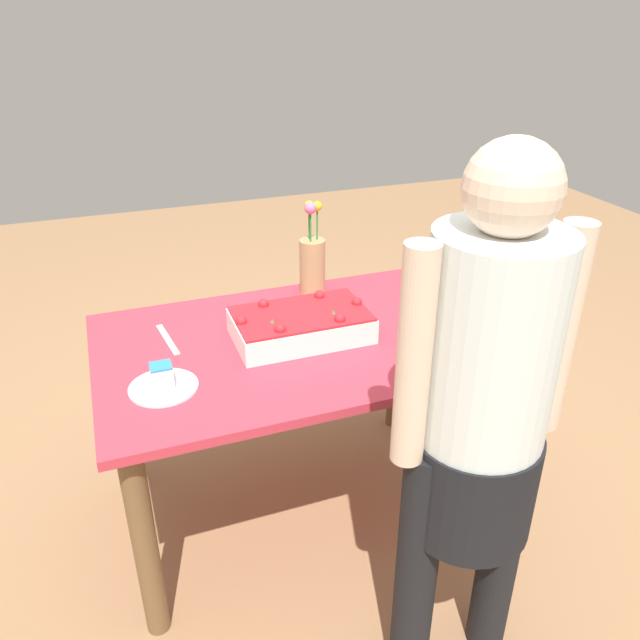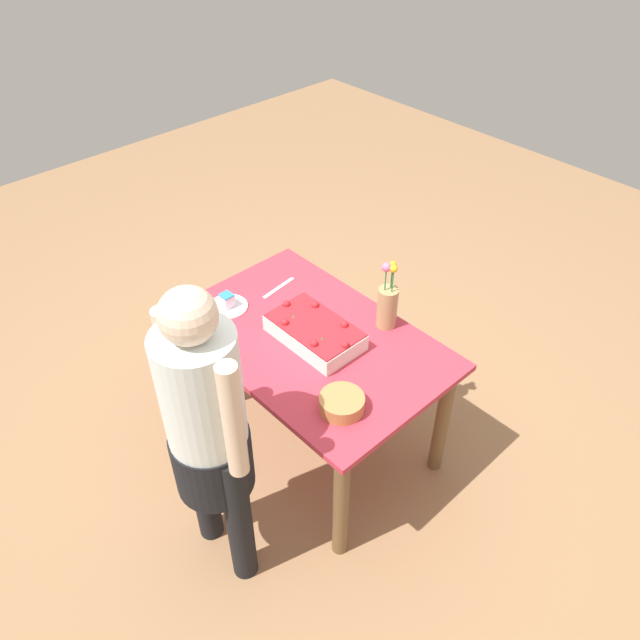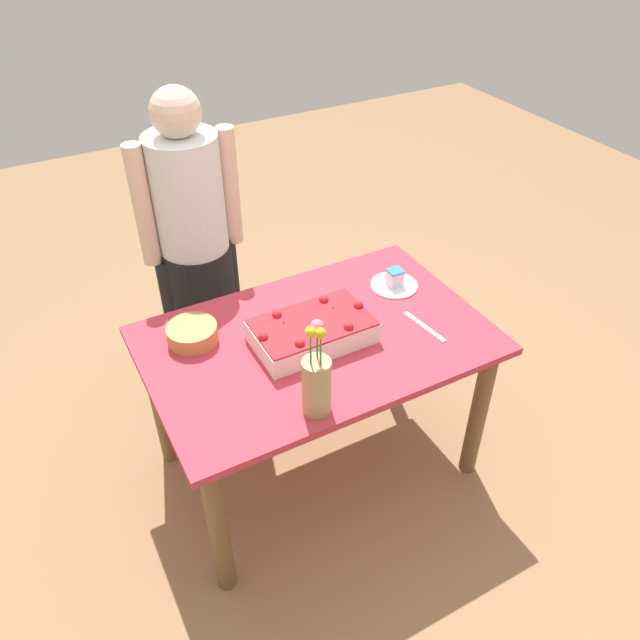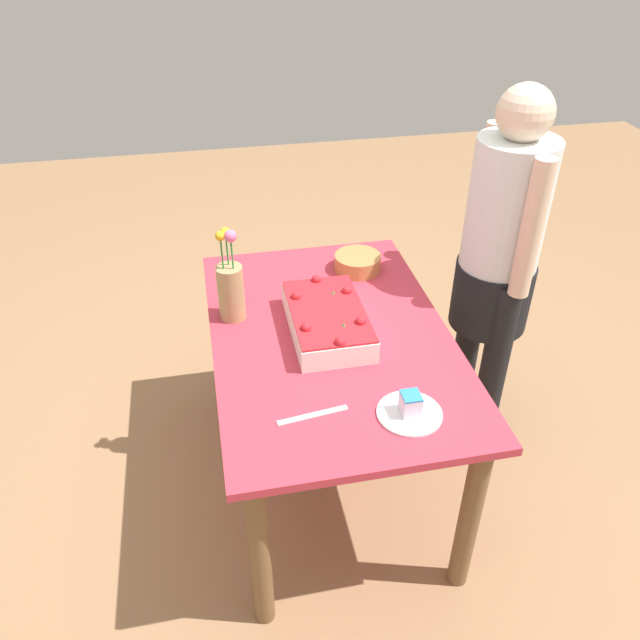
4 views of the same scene
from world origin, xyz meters
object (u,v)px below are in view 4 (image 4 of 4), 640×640
(sheet_cake, at_px, (327,320))
(flower_vase, at_px, (231,288))
(cake_knife, at_px, (313,415))
(fruit_bowl, at_px, (358,263))
(serving_plate_with_slice, at_px, (410,409))
(person_standing, at_px, (499,252))

(sheet_cake, relative_size, flower_vase, 1.23)
(cake_knife, height_order, fruit_bowl, fruit_bowl)
(serving_plate_with_slice, bearing_deg, cake_knife, 79.81)
(sheet_cake, xyz_separation_m, flower_vase, (0.15, 0.32, 0.08))
(serving_plate_with_slice, bearing_deg, person_standing, -40.69)
(serving_plate_with_slice, xyz_separation_m, fruit_bowl, (0.86, -0.06, 0.01))
(flower_vase, bearing_deg, fruit_bowl, -65.71)
(sheet_cake, distance_m, flower_vase, 0.36)
(serving_plate_with_slice, relative_size, person_standing, 0.13)
(sheet_cake, xyz_separation_m, cake_knife, (-0.42, 0.13, -0.04))
(cake_knife, height_order, person_standing, person_standing)
(cake_knife, bearing_deg, flower_vase, -79.24)
(cake_knife, bearing_deg, serving_plate_with_slice, 162.39)
(fruit_bowl, bearing_deg, flower_vase, 114.29)
(sheet_cake, relative_size, fruit_bowl, 2.32)
(flower_vase, bearing_deg, sheet_cake, -115.62)
(cake_knife, distance_m, person_standing, 1.06)
(serving_plate_with_slice, distance_m, person_standing, 0.89)
(sheet_cake, distance_m, fruit_bowl, 0.45)
(sheet_cake, height_order, fruit_bowl, sheet_cake)
(sheet_cake, height_order, flower_vase, flower_vase)
(sheet_cake, xyz_separation_m, person_standing, (0.20, -0.73, 0.09))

